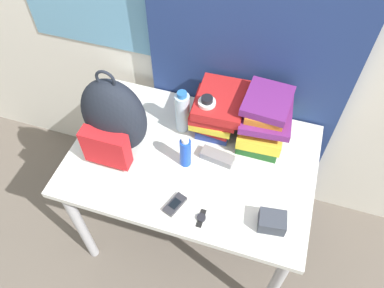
% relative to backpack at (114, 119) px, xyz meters
% --- Properties ---
extents(ground_plane, '(12.00, 12.00, 0.00)m').
position_rel_backpack_xyz_m(ground_plane, '(0.33, -0.33, -0.92)').
color(ground_plane, '#665B51').
extents(curtain_blue, '(0.93, 0.04, 2.50)m').
position_rel_backpack_xyz_m(curtain_blue, '(0.47, 0.44, 0.33)').
color(curtain_blue, navy).
rests_on(curtain_blue, ground_plane).
extents(desk, '(1.10, 0.74, 0.73)m').
position_rel_backpack_xyz_m(desk, '(0.33, 0.04, -0.29)').
color(desk, silver).
rests_on(desk, ground_plane).
extents(backpack, '(0.29, 0.24, 0.45)m').
position_rel_backpack_xyz_m(backpack, '(0.00, 0.00, 0.00)').
color(backpack, '#1E232D').
rests_on(backpack, desk).
extents(book_stack_left, '(0.24, 0.28, 0.20)m').
position_rel_backpack_xyz_m(book_stack_left, '(0.39, 0.26, -0.08)').
color(book_stack_left, navy).
rests_on(book_stack_left, desk).
extents(book_stack_center, '(0.24, 0.29, 0.25)m').
position_rel_backpack_xyz_m(book_stack_center, '(0.60, 0.26, -0.07)').
color(book_stack_center, '#1E5623').
rests_on(book_stack_center, desk).
extents(water_bottle, '(0.07, 0.07, 0.23)m').
position_rel_backpack_xyz_m(water_bottle, '(0.24, 0.20, -0.08)').
color(water_bottle, silver).
rests_on(water_bottle, desk).
extents(sports_bottle, '(0.08, 0.08, 0.24)m').
position_rel_backpack_xyz_m(sports_bottle, '(0.35, 0.19, -0.07)').
color(sports_bottle, white).
rests_on(sports_bottle, desk).
extents(sunscreen_bottle, '(0.05, 0.05, 0.17)m').
position_rel_backpack_xyz_m(sunscreen_bottle, '(0.32, 0.00, -0.11)').
color(sunscreen_bottle, blue).
rests_on(sunscreen_bottle, desk).
extents(cell_phone, '(0.08, 0.11, 0.02)m').
position_rel_backpack_xyz_m(cell_phone, '(0.34, -0.21, -0.18)').
color(cell_phone, '#2D2D33').
rests_on(cell_phone, desk).
extents(sunglasses_case, '(0.16, 0.08, 0.04)m').
position_rel_backpack_xyz_m(sunglasses_case, '(0.44, 0.07, -0.17)').
color(sunglasses_case, gray).
rests_on(sunglasses_case, desk).
extents(camera_pouch, '(0.12, 0.10, 0.06)m').
position_rel_backpack_xyz_m(camera_pouch, '(0.73, -0.18, -0.16)').
color(camera_pouch, '#383D47').
rests_on(camera_pouch, desk).
extents(wristwatch, '(0.04, 0.08, 0.01)m').
position_rel_backpack_xyz_m(wristwatch, '(0.46, -0.24, -0.18)').
color(wristwatch, black).
rests_on(wristwatch, desk).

